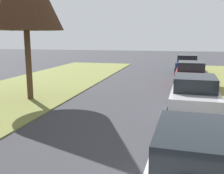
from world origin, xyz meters
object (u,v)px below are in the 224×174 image
(parked_sedan_white, at_px, (200,170))
(parked_sedan_red, at_px, (191,75))
(parked_sedan_silver, at_px, (194,96))
(parked_sedan_navy, at_px, (187,64))

(parked_sedan_white, bearing_deg, parked_sedan_red, 88.39)
(parked_sedan_white, relative_size, parked_sedan_red, 1.00)
(parked_sedan_white, height_order, parked_sedan_silver, same)
(parked_sedan_silver, xyz_separation_m, parked_sedan_red, (0.12, 6.44, 0.00))
(parked_sedan_white, relative_size, parked_sedan_silver, 1.00)
(parked_sedan_red, distance_m, parked_sedan_navy, 6.49)
(parked_sedan_navy, bearing_deg, parked_sedan_white, -90.98)
(parked_sedan_white, distance_m, parked_sedan_red, 12.86)
(parked_sedan_silver, relative_size, parked_sedan_navy, 1.00)
(parked_sedan_silver, xyz_separation_m, parked_sedan_navy, (0.09, 12.93, 0.00))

